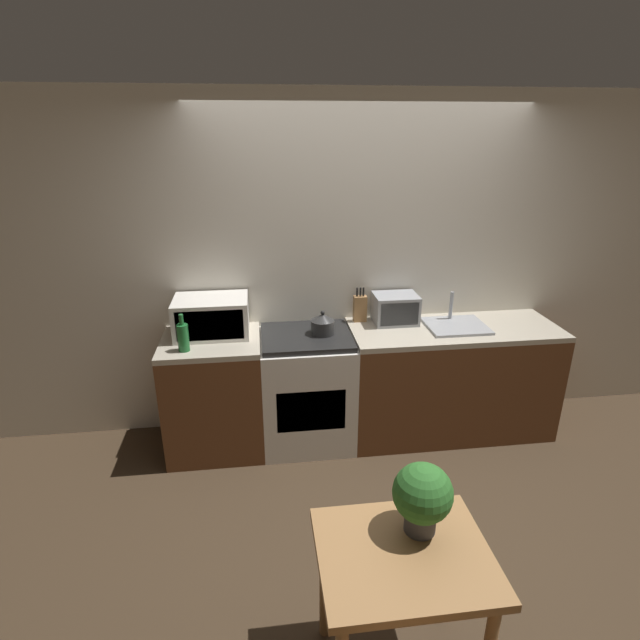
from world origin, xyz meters
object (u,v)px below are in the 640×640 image
(bottle, at_px, (183,337))
(toaster_oven, at_px, (395,309))
(microwave, at_px, (212,317))
(dining_table, at_px, (402,574))
(stove_range, at_px, (307,389))
(kettle, at_px, (323,324))

(bottle, distance_m, toaster_oven, 1.61)
(microwave, xyz_separation_m, toaster_oven, (1.40, 0.06, -0.03))
(microwave, height_order, dining_table, microwave)
(microwave, xyz_separation_m, dining_table, (0.89, -1.99, -0.44))
(stove_range, xyz_separation_m, dining_table, (0.21, -1.89, 0.15))
(kettle, height_order, toaster_oven, toaster_oven)
(kettle, relative_size, bottle, 0.68)
(kettle, relative_size, dining_table, 0.25)
(microwave, distance_m, toaster_oven, 1.40)
(stove_range, bearing_deg, kettle, 2.55)
(kettle, bearing_deg, microwave, 173.23)
(toaster_oven, relative_size, dining_table, 0.46)
(kettle, distance_m, bottle, 1.00)
(kettle, height_order, dining_table, kettle)
(bottle, bearing_deg, toaster_oven, 11.88)
(stove_range, bearing_deg, bottle, -168.72)
(kettle, xyz_separation_m, bottle, (-0.98, -0.18, 0.03))
(kettle, bearing_deg, stove_range, -177.45)
(microwave, height_order, toaster_oven, microwave)
(microwave, relative_size, dining_table, 0.74)
(bottle, bearing_deg, dining_table, -58.12)
(microwave, height_order, bottle, microwave)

